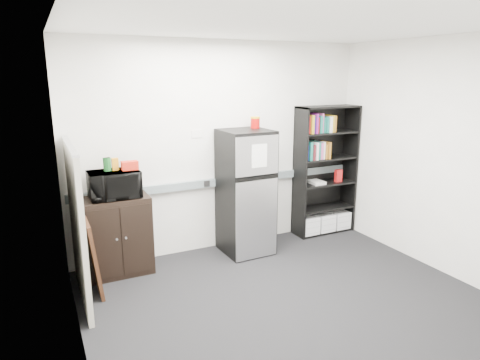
{
  "coord_description": "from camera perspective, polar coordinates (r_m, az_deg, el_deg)",
  "views": [
    {
      "loc": [
        -2.19,
        -3.31,
        2.28
      ],
      "look_at": [
        -0.16,
        0.9,
        1.12
      ],
      "focal_mm": 32.0,
      "sensor_mm": 36.0,
      "label": 1
    }
  ],
  "objects": [
    {
      "name": "floor",
      "position": [
        4.58,
        6.95,
        -16.02
      ],
      "size": [
        4.0,
        4.0,
        0.0
      ],
      "primitive_type": "plane",
      "color": "black",
      "rests_on": "ground"
    },
    {
      "name": "wall_back",
      "position": [
        5.59,
        -2.36,
        4.37
      ],
      "size": [
        4.0,
        0.02,
        2.7
      ],
      "primitive_type": "cube",
      "color": "silver",
      "rests_on": "floor"
    },
    {
      "name": "wall_right",
      "position": [
        5.42,
        25.51,
        2.71
      ],
      "size": [
        0.02,
        3.5,
        2.7
      ],
      "primitive_type": "cube",
      "color": "silver",
      "rests_on": "floor"
    },
    {
      "name": "wall_left",
      "position": [
        3.44,
        -21.62,
        -2.71
      ],
      "size": [
        0.02,
        3.5,
        2.7
      ],
      "primitive_type": "cube",
      "color": "silver",
      "rests_on": "floor"
    },
    {
      "name": "ceiling",
      "position": [
        4.0,
        8.15,
        19.86
      ],
      "size": [
        4.0,
        3.5,
        0.02
      ],
      "primitive_type": "cube",
      "color": "white",
      "rests_on": "wall_back"
    },
    {
      "name": "electrical_raceway",
      "position": [
        5.66,
        -2.19,
        -0.18
      ],
      "size": [
        3.92,
        0.05,
        0.1
      ],
      "primitive_type": "cube",
      "color": "slate",
      "rests_on": "wall_back"
    },
    {
      "name": "wall_note",
      "position": [
        5.43,
        -5.76,
        6.15
      ],
      "size": [
        0.14,
        0.0,
        0.1
      ],
      "primitive_type": "cube",
      "color": "white",
      "rests_on": "wall_back"
    },
    {
      "name": "bookshelf",
      "position": [
        6.29,
        11.26,
        1.11
      ],
      "size": [
        0.9,
        0.34,
        1.85
      ],
      "color": "black",
      "rests_on": "floor"
    },
    {
      "name": "cubicle_partition",
      "position": [
        4.64,
        -20.9,
        -5.45
      ],
      "size": [
        0.06,
        1.3,
        1.62
      ],
      "color": "#AAA697",
      "rests_on": "floor"
    },
    {
      "name": "cabinet",
      "position": [
        5.2,
        -16.0,
        -7.1
      ],
      "size": [
        0.74,
        0.49,
        0.92
      ],
      "color": "black",
      "rests_on": "floor"
    },
    {
      "name": "microwave",
      "position": [
        5.0,
        -16.43,
        -0.57
      ],
      "size": [
        0.56,
        0.38,
        0.31
      ],
      "primitive_type": "imported",
      "rotation": [
        0.0,
        0.0,
        0.02
      ],
      "color": "black",
      "rests_on": "cabinet"
    },
    {
      "name": "snack_box_a",
      "position": [
        4.98,
        -17.3,
        2.0
      ],
      "size": [
        0.07,
        0.06,
        0.15
      ],
      "primitive_type": "cube",
      "rotation": [
        0.0,
        0.0,
        0.1
      ],
      "color": "#1A5B21",
      "rests_on": "microwave"
    },
    {
      "name": "snack_box_b",
      "position": [
        4.98,
        -17.3,
        2.0
      ],
      "size": [
        0.08,
        0.07,
        0.15
      ],
      "primitive_type": "cube",
      "rotation": [
        0.0,
        0.0,
        0.34
      ],
      "color": "#0C3613",
      "rests_on": "microwave"
    },
    {
      "name": "snack_box_c",
      "position": [
        4.99,
        -16.31,
        2.04
      ],
      "size": [
        0.07,
        0.05,
        0.14
      ],
      "primitive_type": "cube",
      "rotation": [
        0.0,
        0.0,
        0.01
      ],
      "color": "orange",
      "rests_on": "microwave"
    },
    {
      "name": "snack_bag",
      "position": [
        4.97,
        -14.49,
        1.88
      ],
      "size": [
        0.18,
        0.1,
        0.1
      ],
      "primitive_type": "cube",
      "rotation": [
        0.0,
        0.0,
        0.01
      ],
      "color": "red",
      "rests_on": "microwave"
    },
    {
      "name": "refrigerator",
      "position": [
        5.5,
        0.79,
        -1.65
      ],
      "size": [
        0.62,
        0.65,
        1.6
      ],
      "rotation": [
        0.0,
        0.0,
        0.03
      ],
      "color": "black",
      "rests_on": "floor"
    },
    {
      "name": "coffee_can",
      "position": [
        5.53,
        2.03,
        7.79
      ],
      "size": [
        0.12,
        0.12,
        0.17
      ],
      "color": "#A50A07",
      "rests_on": "refrigerator"
    },
    {
      "name": "framed_poster",
      "position": [
        4.89,
        -19.06,
        -9.33
      ],
      "size": [
        0.12,
        0.64,
        0.82
      ],
      "rotation": [
        0.0,
        -0.1,
        0.0
      ],
      "color": "black",
      "rests_on": "floor"
    }
  ]
}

